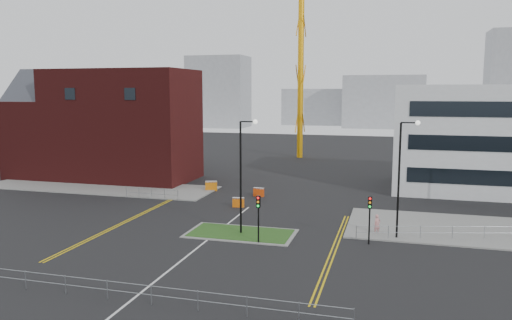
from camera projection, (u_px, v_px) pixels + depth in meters
The scene contains 27 objects.
ground at pixel (176, 265), 32.77m from camera, with size 200.00×200.00×0.00m, color black.
pavement_left at pixel (99, 187), 59.06m from camera, with size 28.00×8.00×0.12m, color slate.
pavement_right at pixel (499, 232), 40.30m from camera, with size 24.00×10.00×0.12m, color slate.
island_kerb at pixel (241, 233), 39.87m from camera, with size 8.60×4.60×0.08m, color slate.
grass_island at pixel (241, 233), 39.87m from camera, with size 8.00×4.00×0.12m, color #1F4A18.
brick_building at pixel (103, 126), 64.64m from camera, with size 24.20×10.07×14.24m.
office_block at pixel (510, 139), 55.57m from camera, with size 25.00×12.20×12.00m.
tower_crane at pixel (338, 7), 81.48m from camera, with size 52.72×7.49×36.10m.
streetlamp_island at pixel (243, 167), 39.08m from camera, with size 1.46×0.36×9.18m.
streetlamp_right_near at pixel (402, 170), 37.80m from camera, with size 1.46×0.36×9.18m.
traffic_light_island at pixel (258, 210), 37.07m from camera, with size 0.28×0.33×3.65m.
traffic_light_right at pixel (370, 211), 36.86m from camera, with size 0.28×0.33×3.65m.
railing_front at pixel (129, 288), 26.94m from camera, with size 24.05×0.05×1.10m.
railing_left at pixel (152, 192), 52.77m from camera, with size 6.05×0.05×1.10m.
railing_right at pixel (485, 230), 38.21m from camera, with size 19.05×5.05×1.10m.
centre_line at pixel (188, 255), 34.68m from camera, with size 0.15×30.00×0.01m, color silver.
yellow_left_a at pixel (130, 218), 44.70m from camera, with size 0.12×24.00×0.01m, color gold.
yellow_left_b at pixel (133, 219), 44.62m from camera, with size 0.12×24.00×0.01m, color gold.
yellow_right_a at pixel (332, 249), 35.98m from camera, with size 0.12×20.00×0.01m, color gold.
yellow_right_b at pixel (336, 250), 35.90m from camera, with size 0.12×20.00×0.01m, color gold.
skyline_a at pixel (219, 92), 156.38m from camera, with size 18.00×12.00×22.00m, color gray.
skyline_b at pixel (383, 102), 153.09m from camera, with size 24.00×12.00×16.00m, color gray.
skyline_d at pixel (329, 107), 167.68m from camera, with size 30.00×12.00×12.00m, color gray.
pedestrian at pixel (377, 224), 39.71m from camera, with size 0.59×0.38×1.61m, color #D78C8B.
barrier_left at pixel (211, 185), 57.06m from camera, with size 1.40×0.82×1.12m.
barrier_mid at pixel (259, 192), 53.95m from camera, with size 1.19×0.55×0.96m.
barrier_right at pixel (238, 202), 49.03m from camera, with size 1.18×0.58×0.95m.
Camera 1 is at (13.52, -28.95, 11.36)m, focal length 35.00 mm.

